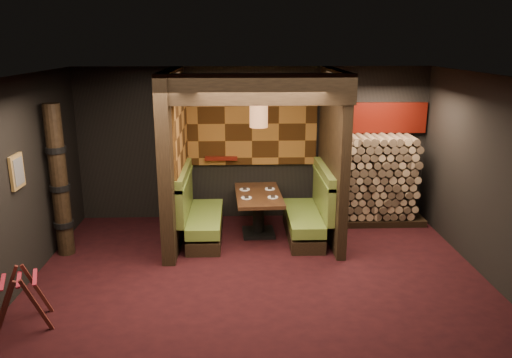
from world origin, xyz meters
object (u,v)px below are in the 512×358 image
object	(u,v)px
pendant_lamp	(259,114)
firewood_stack	(378,180)
dining_table	(258,207)
totem_column	(59,182)
booth_bench_left	(199,216)
booth_bench_right	(309,215)
luggage_rack	(21,297)

from	to	relation	value
pendant_lamp	firewood_stack	bearing A→B (deg)	15.13
dining_table	totem_column	xyz separation A→B (m)	(-3.11, -0.70, 0.67)
booth_bench_left	booth_bench_right	world-z (taller)	same
dining_table	totem_column	bearing A→B (deg)	-167.34
booth_bench_right	pendant_lamp	distance (m)	1.95
booth_bench_left	dining_table	bearing A→B (deg)	8.27
dining_table	firewood_stack	xyz separation A→B (m)	(2.22, 0.55, 0.31)
booth_bench_left	firewood_stack	world-z (taller)	firewood_stack
luggage_rack	totem_column	xyz separation A→B (m)	(-0.19, 2.11, 0.82)
dining_table	firewood_stack	distance (m)	2.31
booth_bench_left	booth_bench_right	distance (m)	1.89
totem_column	firewood_stack	world-z (taller)	totem_column
booth_bench_right	firewood_stack	size ratio (longest dim) A/B	0.92
dining_table	firewood_stack	world-z (taller)	firewood_stack
booth_bench_right	pendant_lamp	world-z (taller)	pendant_lamp
firewood_stack	dining_table	bearing A→B (deg)	-166.08
booth_bench_left	pendant_lamp	xyz separation A→B (m)	(1.02, 0.10, 1.74)
dining_table	pendant_lamp	bearing A→B (deg)	-90.00
luggage_rack	booth_bench_left	bearing A→B (deg)	54.41
pendant_lamp	booth_bench_right	bearing A→B (deg)	-6.47
pendant_lamp	booth_bench_left	bearing A→B (deg)	-174.49
dining_table	pendant_lamp	distance (m)	1.63
pendant_lamp	dining_table	bearing A→B (deg)	90.00
booth_bench_right	pendant_lamp	bearing A→B (deg)	173.53
dining_table	booth_bench_right	bearing A→B (deg)	-9.69
dining_table	firewood_stack	size ratio (longest dim) A/B	0.84
booth_bench_left	luggage_rack	distance (m)	3.27
booth_bench_right	pendant_lamp	size ratio (longest dim) A/B	1.71
firewood_stack	booth_bench_left	bearing A→B (deg)	-167.83
dining_table	booth_bench_left	bearing A→B (deg)	-171.73
pendant_lamp	totem_column	bearing A→B (deg)	-168.22
luggage_rack	firewood_stack	bearing A→B (deg)	33.10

